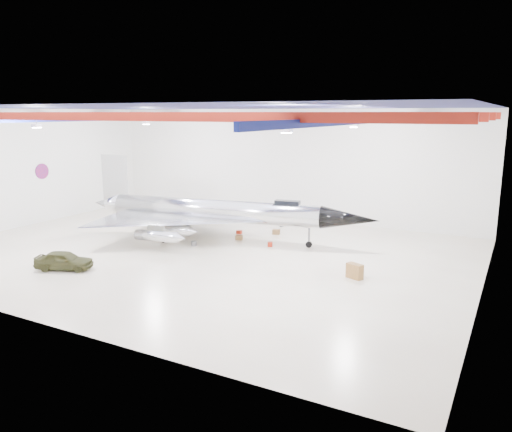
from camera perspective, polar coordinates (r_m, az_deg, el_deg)
The scene contains 18 objects.
floor at distance 39.08m, azimuth -6.36°, elevation -4.11°, with size 40.00×40.00×0.00m, color beige.
wall_back at distance 50.91m, azimuth 3.15°, elevation 5.94°, with size 40.00×40.00×0.00m, color silver.
wall_left at distance 51.97m, azimuth -25.06°, elevation 4.98°, with size 30.00×30.00×0.00m, color silver.
wall_right at distance 31.33m, azimuth 25.13°, elevation 1.21°, with size 30.00×30.00×0.00m, color silver.
ceiling at distance 37.61m, azimuth -6.74°, elevation 12.23°, with size 40.00×40.00×0.00m, color #0A0F38.
ceiling_structure at distance 37.61m, azimuth -6.72°, elevation 11.20°, with size 39.50×29.50×1.08m.
wall_roundel at distance 53.18m, azimuth -23.26°, elevation 4.72°, with size 1.50×1.50×0.10m, color #B21414.
jet_aircraft at distance 42.24m, azimuth -4.87°, elevation 0.31°, with size 25.43×16.87×6.97m.
jeep at distance 36.88m, azimuth -21.10°, elevation -4.74°, with size 1.56×3.88×1.32m, color #38391C.
desk at distance 33.30m, azimuth 11.21°, elevation -6.20°, with size 1.08×0.54×0.99m, color brown.
crate_ply at distance 45.28m, azimuth -10.42°, elevation -1.77°, with size 0.57×0.46×0.40m, color olive.
toolbox_red at distance 44.60m, azimuth -1.94°, elevation -1.84°, with size 0.45×0.36×0.31m, color #9F220F.
engine_drum at distance 40.86m, azimuth -7.12°, elevation -3.13°, with size 0.44×0.44×0.40m, color #59595B.
parts_bin at distance 44.43m, azimuth 2.32°, elevation -1.82°, with size 0.61×0.49×0.43m, color olive.
crate_small at distance 48.50m, azimuth -8.01°, elevation -0.85°, with size 0.43×0.35×0.30m, color #59595B.
tool_chest at distance 40.37m, azimuth 1.61°, elevation -3.25°, with size 0.41×0.41×0.37m, color #9F220F.
oil_barrel at distance 42.50m, azimuth -1.96°, elevation -2.48°, with size 0.55×0.44×0.39m, color olive.
spares_box at distance 47.44m, azimuth 2.92°, elevation -1.00°, with size 0.40×0.40×0.36m, color #59595B.
Camera 1 is at (21.49, -30.87, 10.62)m, focal length 35.00 mm.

